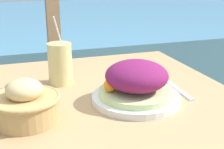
# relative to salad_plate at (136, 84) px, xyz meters

# --- Properties ---
(patio_table) EXTENTS (0.92, 0.95, 0.71)m
(patio_table) POSITION_rel_salad_plate_xyz_m (-0.11, 0.07, -0.15)
(patio_table) COLOR tan
(patio_table) RESTS_ON ground_plane
(railing_fence) EXTENTS (2.80, 0.08, 1.11)m
(railing_fence) POSITION_rel_salad_plate_xyz_m (-0.11, 0.94, 0.06)
(railing_fence) COLOR #937551
(railing_fence) RESTS_ON ground_plane
(sea_backdrop) EXTENTS (12.00, 4.00, 0.52)m
(sea_backdrop) POSITION_rel_salad_plate_xyz_m (-0.11, 3.44, -0.50)
(sea_backdrop) COLOR teal
(sea_backdrop) RESTS_ON ground_plane
(salad_plate) EXTENTS (0.27, 0.27, 0.13)m
(salad_plate) POSITION_rel_salad_plate_xyz_m (0.00, 0.00, 0.00)
(salad_plate) COLOR silver
(salad_plate) RESTS_ON patio_table
(drink_glass) EXTENTS (0.08, 0.08, 0.24)m
(drink_glass) POSITION_rel_salad_plate_xyz_m (-0.19, 0.23, 0.02)
(drink_glass) COLOR #DBCC7F
(drink_glass) RESTS_ON patio_table
(bread_basket) EXTENTS (0.19, 0.19, 0.12)m
(bread_basket) POSITION_rel_salad_plate_xyz_m (-0.33, -0.03, -0.01)
(bread_basket) COLOR tan
(bread_basket) RESTS_ON patio_table
(fork) EXTENTS (0.02, 0.18, 0.00)m
(fork) POSITION_rel_salad_plate_xyz_m (0.17, 0.04, -0.05)
(fork) COLOR silver
(fork) RESTS_ON patio_table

